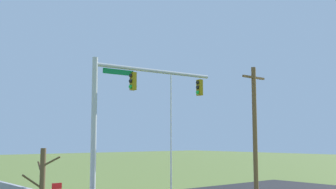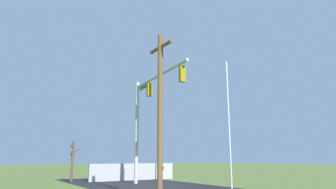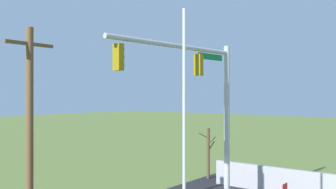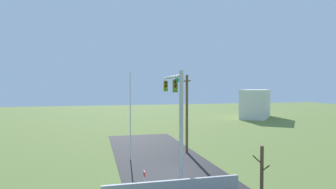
# 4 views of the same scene
# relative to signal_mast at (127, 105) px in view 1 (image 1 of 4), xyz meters

# --- Properties ---
(signal_mast) EXTENTS (7.57, 0.91, 7.69)m
(signal_mast) POSITION_rel_signal_mast_xyz_m (0.00, 0.00, 0.00)
(signal_mast) COLOR #B2B5BA
(signal_mast) RESTS_ON ground_plane
(flagpole) EXTENTS (0.10, 0.10, 7.85)m
(flagpole) POSITION_rel_signal_mast_xyz_m (-5.35, -2.75, -1.43)
(flagpole) COLOR silver
(flagpole) RESTS_ON ground_plane
(utility_pole) EXTENTS (1.90, 0.26, 7.73)m
(utility_pole) POSITION_rel_signal_mast_xyz_m (-6.80, 3.04, -1.33)
(utility_pole) COLOR brown
(utility_pole) RESTS_ON ground_plane
(open_sign) EXTENTS (0.56, 0.04, 1.22)m
(open_sign) POSITION_rel_signal_mast_xyz_m (2.54, -2.81, -4.45)
(open_sign) COLOR silver
(open_sign) RESTS_ON ground_plane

